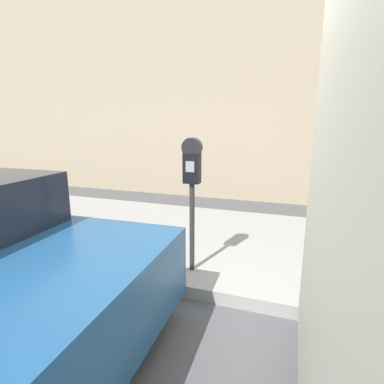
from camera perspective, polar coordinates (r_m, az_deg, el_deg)
ground_plane at (r=2.51m, az=-0.78°, el=-30.25°), size 60.00×60.00×0.00m
sidewalk at (r=4.30m, az=9.35°, el=-9.87°), size 24.00×2.80×0.14m
building_facade at (r=7.01m, az=14.77°, el=22.82°), size 24.00×0.30×5.97m
parking_meter at (r=3.10m, az=-0.00°, el=3.01°), size 0.20×0.13×1.44m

